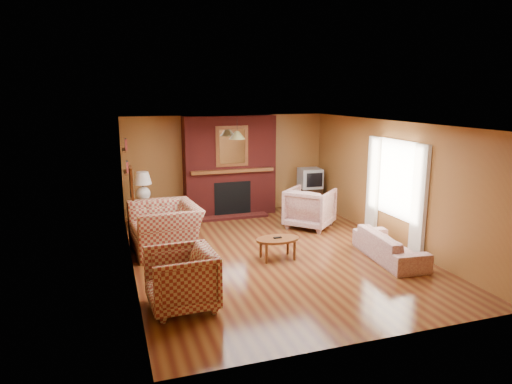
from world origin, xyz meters
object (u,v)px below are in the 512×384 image
object	(u,v)px
plaid_loveseat	(165,228)
coffee_table	(278,241)
plaid_armchair	(181,279)
crt_tv	(310,178)
table_lamp	(143,185)
floral_armchair	(310,208)
tv_stand	(309,198)
fireplace	(230,167)
floral_sofa	(390,246)
side_table	(144,214)

from	to	relation	value
plaid_loveseat	coffee_table	size ratio (longest dim) A/B	1.72
plaid_armchair	crt_tv	xyz separation A→B (m)	(4.00, 4.46, 0.39)
table_lamp	coffee_table	bearing A→B (deg)	-52.64
floral_armchair	table_lamp	size ratio (longest dim) A/B	1.51
tv_stand	crt_tv	bearing A→B (deg)	-87.04
plaid_armchair	crt_tv	bearing A→B (deg)	134.94
table_lamp	crt_tv	xyz separation A→B (m)	(4.15, 0.34, -0.16)
fireplace	floral_armchair	world-z (taller)	fireplace
plaid_loveseat	tv_stand	world-z (taller)	plaid_loveseat
floral_armchair	coffee_table	xyz separation A→B (m)	(-1.39, -1.65, -0.10)
table_lamp	tv_stand	size ratio (longest dim) A/B	1.12
fireplace	floral_sofa	size ratio (longest dim) A/B	1.43
plaid_loveseat	plaid_armchair	world-z (taller)	plaid_loveseat
plaid_armchair	floral_armchair	distance (m)	4.50
tv_stand	crt_tv	world-z (taller)	crt_tv
floral_sofa	plaid_loveseat	bearing A→B (deg)	70.38
plaid_loveseat	crt_tv	bearing A→B (deg)	111.90
table_lamp	crt_tv	distance (m)	4.17
floral_armchair	side_table	bearing A→B (deg)	28.70
fireplace	coffee_table	xyz separation A→B (m)	(-0.01, -3.28, -0.85)
plaid_loveseat	floral_sofa	bearing A→B (deg)	60.11
table_lamp	crt_tv	bearing A→B (deg)	4.74
plaid_armchair	plaid_loveseat	bearing A→B (deg)	174.51
floral_armchair	table_lamp	world-z (taller)	table_lamp
tv_stand	crt_tv	size ratio (longest dim) A/B	0.98
fireplace	floral_armchair	bearing A→B (deg)	-49.58
floral_armchair	coffee_table	distance (m)	2.16
side_table	tv_stand	world-z (taller)	side_table
fireplace	floral_armchair	distance (m)	2.26
table_lamp	tv_stand	world-z (taller)	table_lamp
plaid_loveseat	floral_armchair	distance (m)	3.29
crt_tv	tv_stand	bearing A→B (deg)	90.00
coffee_table	side_table	bearing A→B (deg)	127.36
fireplace	plaid_armchair	size ratio (longest dim) A/B	2.60
plaid_armchair	floral_sofa	distance (m)	3.92
coffee_table	table_lamp	distance (m)	3.51
fireplace	floral_armchair	xyz separation A→B (m)	(1.39, -1.63, -0.74)
floral_sofa	tv_stand	bearing A→B (deg)	2.65
plaid_loveseat	coffee_table	xyz separation A→B (m)	(1.84, -1.08, -0.11)
crt_tv	plaid_armchair	bearing A→B (deg)	-131.90
coffee_table	table_lamp	world-z (taller)	table_lamp
side_table	table_lamp	distance (m)	0.66
side_table	coffee_table	bearing A→B (deg)	-52.64
plaid_armchair	floral_armchair	world-z (taller)	floral_armchair
floral_armchair	side_table	distance (m)	3.66
floral_armchair	plaid_loveseat	bearing A→B (deg)	56.06
side_table	tv_stand	xyz separation A→B (m)	(4.15, 0.35, -0.03)
fireplace	plaid_armchair	bearing A→B (deg)	-112.76
fireplace	plaid_loveseat	bearing A→B (deg)	-130.11
floral_armchair	side_table	xyz separation A→B (m)	(-3.49, 1.09, -0.13)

